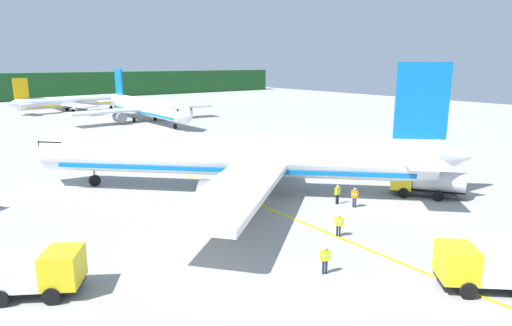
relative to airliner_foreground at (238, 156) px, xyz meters
The scene contains 12 objects.
ground 32.29m from the airliner_foreground, 106.02° to the left, with size 240.00×320.00×0.20m, color #999993.
airliner_foreground is the anchor object (origin of this frame).
airliner_mid_apron 53.14m from the airliner_foreground, 75.36° to the left, with size 30.46×36.52×10.45m.
airliner_far_taxiway 80.61m from the airliner_foreground, 85.08° to the left, with size 29.28×24.24×8.36m.
service_truck_fuel 17.15m from the airliner_foreground, 42.30° to the right, with size 5.11×6.34×2.40m.
service_truck_baggage 23.39m from the airliner_foreground, 88.66° to the right, with size 6.00×5.68×2.76m.
service_truck_catering 21.41m from the airliner_foreground, 155.86° to the right, with size 5.83×4.79×2.40m.
crew_marshaller 13.40m from the airliner_foreground, 93.02° to the right, with size 0.42×0.57×1.62m.
crew_loader_left 11.19m from the airliner_foreground, 62.16° to the right, with size 0.37×0.60×1.70m.
crew_loader_right 9.70m from the airliner_foreground, 60.63° to the right, with size 0.63×0.25×1.69m.
crew_supervisor 17.53m from the airliner_foreground, 108.43° to the right, with size 0.58×0.40×1.67m.
apron_guide_line 5.77m from the airliner_foreground, 99.94° to the right, with size 0.30×60.00×0.01m, color yellow.
Camera 1 is at (-13.81, -15.32, 11.88)m, focal length 30.80 mm.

